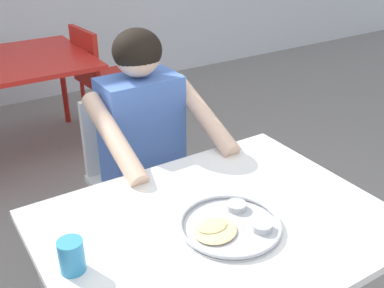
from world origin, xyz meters
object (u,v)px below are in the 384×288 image
drinking_cup (71,255)px  chair_red_right (100,73)px  table_foreground (217,242)px  table_background_red (20,70)px  thali_tray (230,225)px  chair_foreground (132,169)px  diner_foreground (152,146)px

drinking_cup → chair_red_right: 2.47m
table_foreground → table_background_red: size_ratio=1.17×
thali_tray → table_background_red: bearing=91.8°
chair_foreground → chair_red_right: (0.43, 1.44, 0.00)m
drinking_cup → chair_foreground: 1.03m
thali_tray → table_background_red: 2.30m
drinking_cup → chair_foreground: (0.55, 0.81, -0.31)m
chair_red_right → thali_tray: bearing=-102.5°
table_foreground → chair_foreground: size_ratio=1.26×
table_foreground → diner_foreground: 0.63m
chair_foreground → table_background_red: size_ratio=0.92×
table_foreground → table_background_red: table_foreground is taller
drinking_cup → diner_foreground: diner_foreground is taller
thali_tray → table_foreground: bearing=110.6°
thali_tray → chair_foreground: 0.93m
diner_foreground → table_background_red: 1.64m
table_foreground → table_background_red: bearing=91.4°
drinking_cup → table_background_red: drinking_cup is taller
chair_foreground → chair_red_right: 1.50m
table_foreground → chair_foreground: (0.10, 0.84, -0.17)m
table_foreground → thali_tray: bearing=-69.4°
thali_tray → diner_foreground: (0.08, 0.67, -0.04)m
table_foreground → chair_red_right: bearing=76.9°
thali_tray → chair_red_right: 2.40m
chair_foreground → diner_foreground: bearing=-89.9°
diner_foreground → chair_red_right: (0.43, 1.66, -0.23)m
chair_foreground → table_background_red: (-0.15, 1.41, 0.14)m
diner_foreground → table_background_red: bearing=95.3°
chair_foreground → table_background_red: chair_foreground is taller
chair_foreground → chair_red_right: chair_red_right is taller
thali_tray → drinking_cup: bearing=170.3°
diner_foreground → chair_red_right: 1.73m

